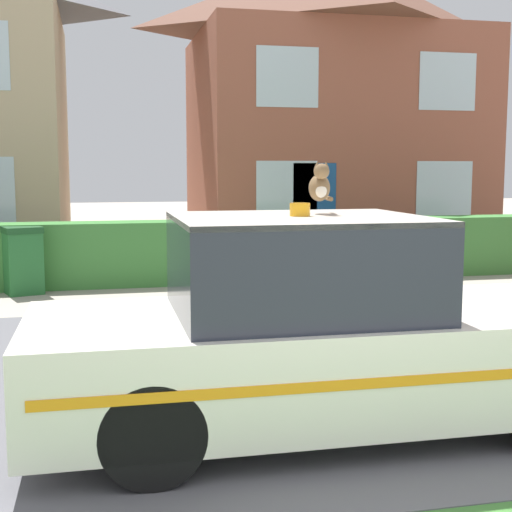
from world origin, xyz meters
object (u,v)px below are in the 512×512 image
object	(u,v)px
police_car	(320,334)
house_right	(331,99)
cat	(320,185)
wheelie_bin	(22,260)

from	to	relation	value
police_car	house_right	xyz separation A→B (m)	(4.42, 12.95, 3.03)
cat	house_right	distance (m)	13.62
cat	wheelie_bin	bearing A→B (deg)	-147.12
house_right	police_car	bearing A→B (deg)	-108.83
police_car	wheelie_bin	distance (m)	7.32
police_car	wheelie_bin	bearing A→B (deg)	112.86
cat	house_right	world-z (taller)	house_right
house_right	wheelie_bin	distance (m)	10.05
cat	house_right	xyz separation A→B (m)	(4.36, 12.75, 1.92)
cat	wheelie_bin	xyz separation A→B (m)	(-2.86, 6.56, -1.32)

